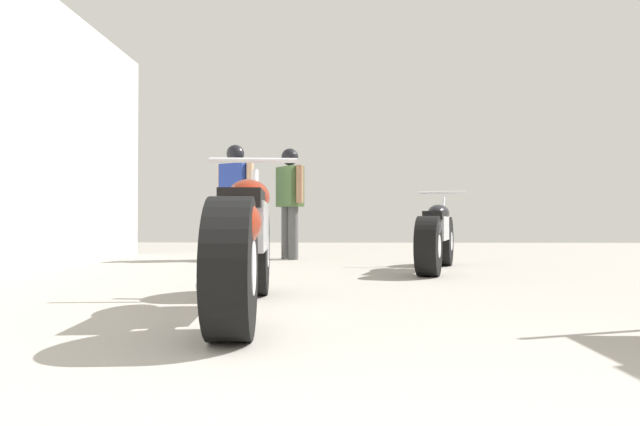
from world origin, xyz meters
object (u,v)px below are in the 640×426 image
Objects in this scene: motorcycle_black_naked at (436,236)px; mechanic_in_blue at (290,193)px; mechanic_with_helmet at (235,191)px; motorcycle_maroon_cruiser at (245,241)px.

motorcycle_black_naked is 1.20× the size of mechanic_in_blue.
mechanic_in_blue is 0.78m from mechanic_with_helmet.
mechanic_in_blue reaches higher than motorcycle_maroon_cruiser.
mechanic_with_helmet reaches higher than motorcycle_black_naked.
mechanic_in_blue is (-0.10, 4.50, 0.54)m from motorcycle_maroon_cruiser.
mechanic_with_helmet is at bearing 101.33° from motorcycle_maroon_cruiser.
mechanic_with_helmet is (-0.77, -0.14, 0.02)m from mechanic_in_blue.
mechanic_with_helmet reaches higher than motorcycle_maroon_cruiser.
mechanic_in_blue reaches higher than motorcycle_black_naked.
motorcycle_maroon_cruiser is 1.35× the size of mechanic_in_blue.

